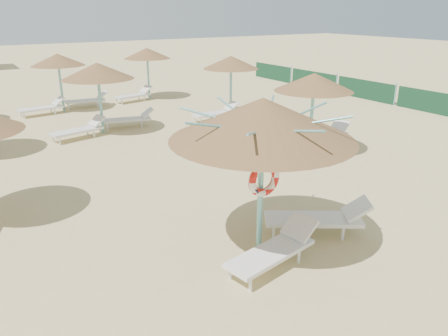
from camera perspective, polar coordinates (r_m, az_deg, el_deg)
ground at (r=8.79m, az=6.27°, el=-11.39°), size 120.00×120.00×0.00m
main_palapa at (r=7.96m, az=5.06°, el=6.31°), size 3.45×3.45×3.09m
lounger_main_a at (r=8.34m, az=6.72°, el=-10.47°), size 2.11×0.99×0.74m
lounger_main_b at (r=9.59m, az=12.44°, el=-6.34°), size 2.19×1.74×0.80m
palapa_field at (r=17.45m, az=-16.83°, el=11.74°), size 14.70×14.22×2.69m
windbreak_fence at (r=24.83m, az=18.02°, el=9.70°), size 0.08×19.84×1.10m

